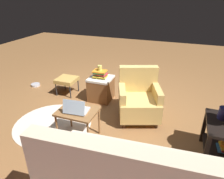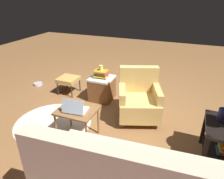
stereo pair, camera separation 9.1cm
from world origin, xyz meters
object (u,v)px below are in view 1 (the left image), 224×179
Objects in this scene: armchair at (139,99)px; pet_bowl_steel at (36,85)px; small_vase at (223,113)px; ottoman at (67,80)px; book_stack_hamper at (100,74)px; tv_remote at (98,75)px; yellow_mug at (100,68)px; laptop at (76,109)px; wicker_hamper at (101,88)px; laptop_desk at (78,114)px.

pet_bowl_steel is (2.57, -0.46, -0.34)m from armchair.
small_vase reaches higher than ottoman.
tv_remote is at bearing -41.09° from book_stack_hamper.
tv_remote is at bearing -172.41° from ottoman.
book_stack_hamper is (0.87, -0.39, 0.19)m from armchair.
laptop is at bearing 97.98° from yellow_mug.
tv_remote reaches higher than wicker_hamper.
book_stack_hamper is at bearing 177.61° from pet_bowl_steel.
pet_bowl_steel is at bearing -2.39° from book_stack_hamper.
pet_bowl_steel is (3.77, -0.95, -0.61)m from small_vase.
small_vase is 2.26m from yellow_mug.
laptop_desk is 1.56m from ottoman.
ottoman is (0.95, -1.27, -0.22)m from laptop.
ottoman is (0.94, -1.23, -0.11)m from laptop_desk.
small_vase reaches higher than wicker_hamper.
laptop is 1.33m from wicker_hamper.
laptop reaches higher than tv_remote.
ottoman is at bearing -17.02° from small_vase.
armchair is at bearing 155.75° from wicker_hamper.
tv_remote is (0.97, -0.47, 0.13)m from armchair.
armchair is at bearing 167.01° from ottoman.
laptop_desk is 2.32m from pet_bowl_steel.
tv_remote is 0.40× the size of ottoman.
tv_remote reaches higher than pet_bowl_steel.
laptop reaches higher than laptop_desk.
laptop is 1.71× the size of pet_bowl_steel.
yellow_mug is 0.50× the size of pet_bowl_steel.
tv_remote is (2.16, -0.96, -0.14)m from small_vase.
armchair is 1.69m from ottoman.
small_vase is at bearing 156.94° from yellow_mug.
armchair reaches higher than laptop.
ottoman is at bearing 0.79° from wicker_hamper.
book_stack_hamper is 1.73× the size of tv_remote.
armchair is at bearing 156.02° from book_stack_hamper.
yellow_mug is at bearing -9.01° from wicker_hamper.
yellow_mug is at bearing -82.02° from laptop.
laptop is at bearing 89.79° from tv_remote.
book_stack_hamper is at bearing -23.98° from armchair.
armchair is 2.63m from pet_bowl_steel.
ottoman is (0.78, 0.01, -0.25)m from book_stack_hamper.
book_stack_hamper is (0.01, 0.00, 0.32)m from wicker_hamper.
wicker_hamper is at bearing -82.57° from laptop.
yellow_mug reaches higher than book_stack_hamper.
pet_bowl_steel is at bearing -4.90° from ottoman.
book_stack_hamper is at bearing 25.91° from wicker_hamper.
laptop is 0.71× the size of wicker_hamper.
laptop is 1.60m from ottoman.
pet_bowl_steel is at bearing -10.13° from armchair.
ottoman is at bearing -12.99° from armchair.
pet_bowl_steel is (1.87, -1.31, -0.40)m from laptop_desk.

